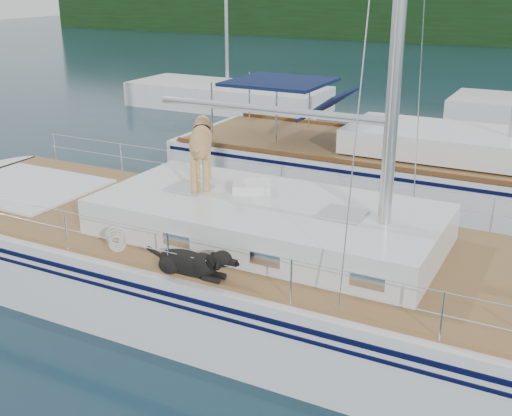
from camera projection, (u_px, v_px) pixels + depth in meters
The scene contains 4 objects.
ground at pixel (224, 298), 10.59m from camera, with size 120.00×120.00×0.00m, color black.
main_sailboat at pixel (227, 261), 10.32m from camera, with size 12.00×3.80×14.01m.
neighbor_sailboat at pixel (404, 171), 15.29m from camera, with size 11.00×3.50×13.30m.
bg_boat_west at pixel (228, 97), 25.58m from camera, with size 8.00×3.00×11.65m.
Camera 1 is at (4.85, -8.12, 5.01)m, focal length 45.00 mm.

